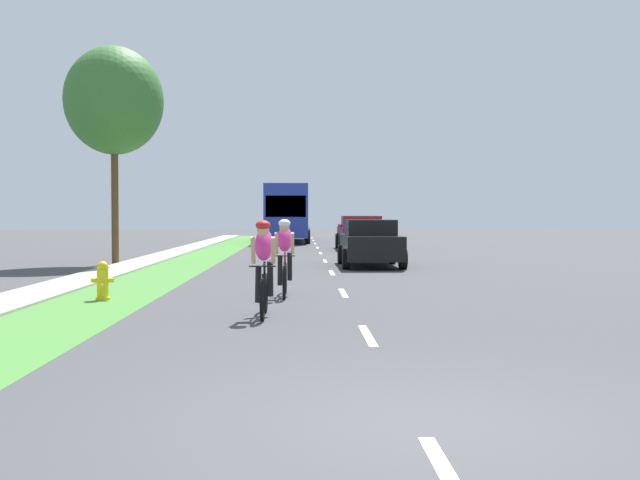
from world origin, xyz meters
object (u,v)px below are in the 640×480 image
street_tree_near (114,101)px  sedan_black (370,243)px  cyclist_lead (264,267)px  suv_white (293,224)px  cyclist_trailing (285,257)px  pickup_maroon (360,233)px  bus_blue (287,211)px  fire_hydrant_yellow (103,281)px

street_tree_near → sedan_black: bearing=-8.8°
cyclist_lead → street_tree_near: 15.26m
cyclist_lead → suv_white: size_ratio=0.37×
cyclist_trailing → pickup_maroon: (3.25, 20.78, 0.02)m
cyclist_lead → sedan_black: 12.37m
cyclist_trailing → suv_white: 51.22m
cyclist_trailing → bus_blue: bearing=90.8°
sedan_black → bus_blue: 23.30m
pickup_maroon → fire_hydrant_yellow: bearing=-107.7°
fire_hydrant_yellow → suv_white: (3.29, 51.74, 0.58)m
cyclist_lead → sedan_black: cyclist_lead is taller
pickup_maroon → street_tree_near: 14.70m
cyclist_lead → street_tree_near: bearing=113.1°
suv_white → street_tree_near: (-5.72, -40.87, 4.58)m
cyclist_trailing → street_tree_near: 12.85m
suv_white → street_tree_near: size_ratio=0.64×
sedan_black → fire_hydrant_yellow: bearing=-122.8°
sedan_black → suv_white: bearing=93.9°
fire_hydrant_yellow → street_tree_near: bearing=102.6°
fire_hydrant_yellow → cyclist_trailing: size_ratio=0.44×
fire_hydrant_yellow → pickup_maroon: pickup_maroon is taller
fire_hydrant_yellow → sedan_black: bearing=57.2°
bus_blue → street_tree_near: size_ratio=1.57×
street_tree_near → cyclist_trailing: bearing=-60.0°
bus_blue → suv_white: bus_blue is taller
fire_hydrant_yellow → bus_blue: (3.09, 32.61, 1.61)m
sedan_black → street_tree_near: street_tree_near is taller
pickup_maroon → cyclist_lead: bearing=-98.4°
fire_hydrant_yellow → bus_blue: bus_blue is taller
cyclist_lead → bus_blue: bus_blue is taller
bus_blue → sedan_black: bearing=-82.4°
suv_white → cyclist_lead: bearing=-90.0°
sedan_black → bus_blue: bearing=97.6°
sedan_black → street_tree_near: 9.91m
cyclist_trailing → suv_white: bearing=90.3°
pickup_maroon → suv_white: bearing=96.6°
fire_hydrant_yellow → cyclist_lead: cyclist_lead is taller
cyclist_lead → pickup_maroon: (3.53, 23.78, 0.02)m
sedan_black → pickup_maroon: pickup_maroon is taller
cyclist_trailing → suv_white: size_ratio=0.37×
fire_hydrant_yellow → cyclist_trailing: bearing=8.3°
bus_blue → street_tree_near: (-5.52, -21.74, 3.55)m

